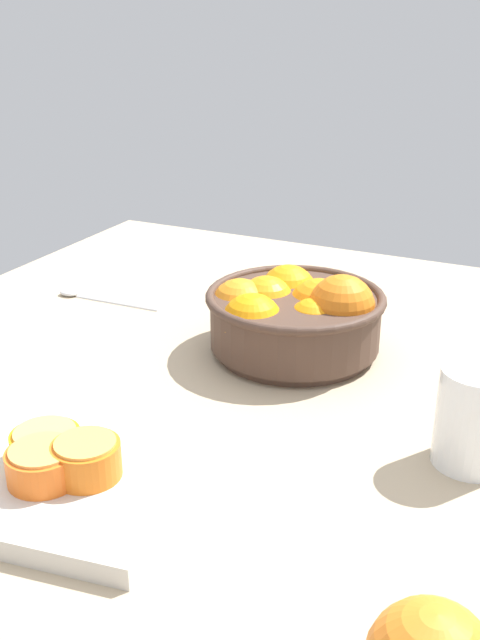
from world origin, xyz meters
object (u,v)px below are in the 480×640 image
orange_half_2 (87,459)px  spoon (93,297)px  orange_half_0 (43,464)px  fruit_bowl (292,315)px  cutting_board (41,480)px  orange_half_1 (46,446)px  juice_glass (474,423)px

orange_half_2 → spoon: (-30.51, 42.44, -3.61)cm
orange_half_0 → fruit_bowl: bearing=77.9°
fruit_bowl → cutting_board: fruit_bowl is taller
cutting_board → orange_half_1: (-0.38, 1.73, 2.75)cm
juice_glass → fruit_bowl: bearing=147.5°
orange_half_1 → orange_half_2: (5.05, -0.33, 0.18)cm
juice_glass → orange_half_2: bearing=-146.1°
spoon → orange_half_0: bearing=-58.7°
cutting_board → juice_glass: bearing=32.0°
juice_glass → orange_half_2: 38.42cm
fruit_bowl → cutting_board: (-10.10, -39.70, -4.20)cm
fruit_bowl → orange_half_0: 41.57cm
juice_glass → orange_half_0: bearing=-145.9°
orange_half_2 → cutting_board: bearing=-163.3°
cutting_board → orange_half_0: 3.26cm
juice_glass → orange_half_1: juice_glass is taller
fruit_bowl → orange_half_1: size_ratio=3.50×
fruit_bowl → spoon: fruit_bowl is taller
fruit_bowl → orange_half_1: fruit_bowl is taller
orange_half_0 → spoon: bearing=121.3°
orange_half_0 → orange_half_1: (-1.80, 2.66, -0.03)cm
juice_glass → orange_half_1: (-36.94, -21.11, -0.71)cm
cutting_board → orange_half_0: (1.41, -0.93, 2.78)cm
spoon → orange_half_2: bearing=-54.3°
cutting_board → orange_half_1: size_ratio=4.09×
cutting_board → fruit_bowl: bearing=75.7°
orange_half_1 → spoon: bearing=121.2°
orange_half_2 → spoon: size_ratio=0.36×
orange_half_2 → spoon: bearing=125.7°
orange_half_1 → orange_half_0: bearing=-56.0°
juice_glass → orange_half_0: (-35.14, -23.77, -0.68)cm
cutting_board → orange_half_1: orange_half_1 is taller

